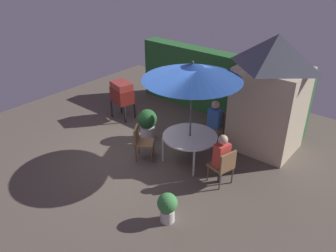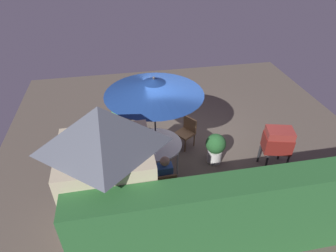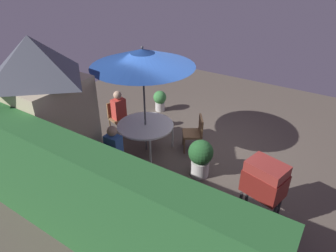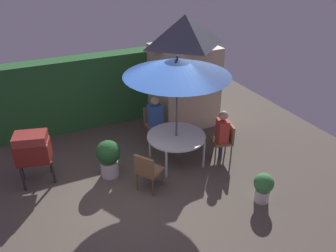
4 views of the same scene
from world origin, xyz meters
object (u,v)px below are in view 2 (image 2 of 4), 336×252
garden_shed (109,176)px  patio_table (156,145)px  potted_plant_by_shed (215,147)px  patio_umbrella (154,86)px  bbq_grill (278,141)px  chair_near_shed (111,148)px  potted_plant_by_grill (117,117)px  person_in_red (113,140)px  chair_far_side (166,184)px  chair_toward_hedge (187,130)px  person_in_blue (165,173)px

garden_shed → patio_table: (-1.15, -1.85, -0.90)m
garden_shed → potted_plant_by_shed: garden_shed is taller
potted_plant_by_shed → patio_umbrella: bearing=-5.6°
bbq_grill → chair_near_shed: bearing=-12.1°
potted_plant_by_shed → potted_plant_by_grill: (2.56, -2.19, -0.12)m
patio_table → bbq_grill: bbq_grill is taller
potted_plant_by_grill → garden_shed: bearing=87.2°
patio_umbrella → person_in_red: 1.97m
person_in_red → garden_shed: bearing=88.4°
patio_table → potted_plant_by_grill: size_ratio=2.09×
bbq_grill → chair_far_side: size_ratio=1.33×
bbq_grill → chair_near_shed: 4.39m
patio_umbrella → patio_table: bearing=-153.4°
patio_umbrella → chair_near_shed: patio_umbrella is taller
patio_umbrella → potted_plant_by_shed: size_ratio=2.99×
person_in_red → potted_plant_by_grill: bearing=-94.3°
chair_near_shed → bbq_grill: bearing=167.9°
patio_table → chair_near_shed: 1.22m
chair_toward_hedge → potted_plant_by_shed: bearing=124.3°
patio_umbrella → person_in_blue: bearing=91.7°
garden_shed → patio_umbrella: size_ratio=1.17×
potted_plant_by_shed → person_in_red: person_in_red is taller
bbq_grill → chair_far_side: (3.07, 0.65, -0.33)m
bbq_grill → person_in_blue: (3.07, 0.56, -0.06)m
patio_umbrella → bbq_grill: size_ratio=2.21×
garden_shed → bbq_grill: bearing=-163.9°
patio_umbrella → chair_far_side: size_ratio=2.94×
chair_toward_hedge → potted_plant_by_grill: chair_toward_hedge is taller
garden_shed → chair_near_shed: bearing=-89.3°
potted_plant_by_shed → person_in_blue: size_ratio=0.70×
patio_table → potted_plant_by_shed: (-1.61, 0.16, -0.18)m
chair_near_shed → garden_shed: bearing=90.7°
garden_shed → patio_table: size_ratio=2.24×
chair_near_shed → chair_toward_hedge: same height
bbq_grill → person_in_red: (4.20, -0.89, -0.06)m
chair_far_side → person_in_red: person_in_red is taller
bbq_grill → potted_plant_by_grill: 4.88m
chair_near_shed → person_in_blue: 1.93m
potted_plant_by_shed → chair_far_side: bearing=35.3°
bbq_grill → chair_toward_hedge: bearing=-32.3°
potted_plant_by_grill → person_in_red: 1.81m
garden_shed → person_in_blue: 1.57m
garden_shed → chair_far_side: bearing=-153.8°
patio_table → chair_near_shed: bearing=-14.2°
person_in_blue → chair_toward_hedge: bearing=-117.6°
chair_toward_hedge → potted_plant_by_grill: bearing=-33.9°
chair_far_side → person_in_red: bearing=-53.8°
patio_table → patio_umbrella: size_ratio=0.52×
chair_far_side → potted_plant_by_grill: 3.45m
patio_umbrella → bbq_grill: patio_umbrella is taller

